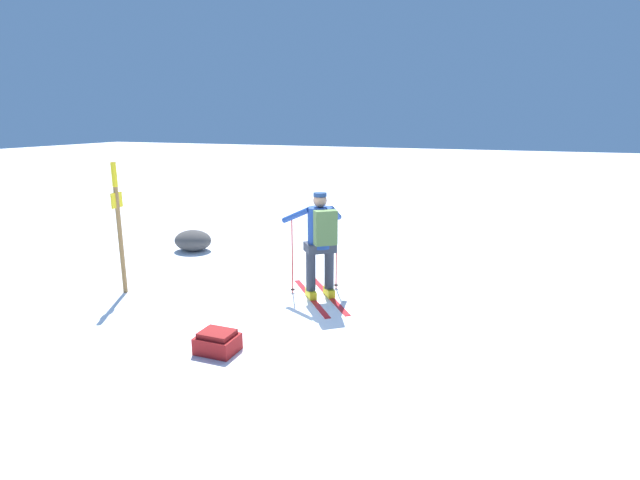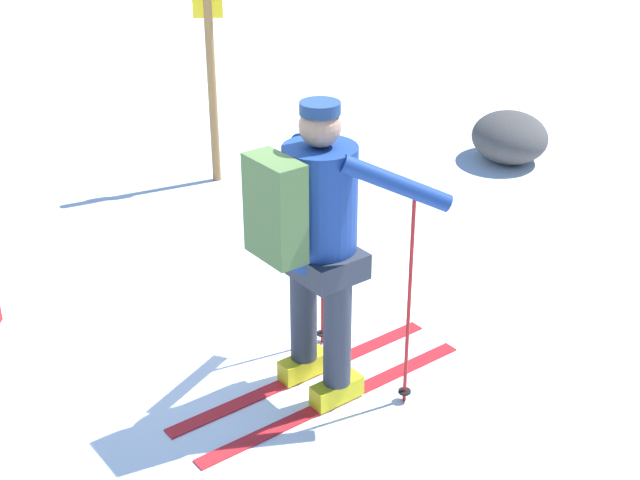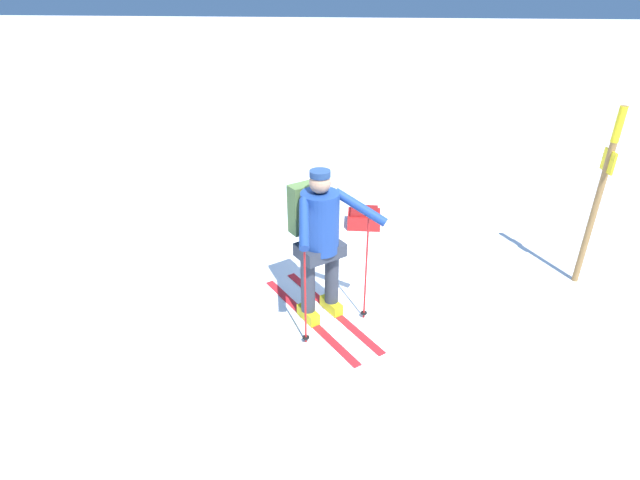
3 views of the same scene
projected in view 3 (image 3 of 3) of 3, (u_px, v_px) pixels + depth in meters
The scene contains 4 objects.
ground_plane at pixel (377, 279), 6.08m from camera, with size 80.00×80.00×0.00m, color white.
skier at pixel (319, 235), 5.01m from camera, with size 1.40×1.63×1.67m.
dropped_backpack at pixel (364, 218), 7.32m from camera, with size 0.48×0.39×0.27m.
trail_marker at pixel (602, 185), 5.48m from camera, with size 0.08×0.24×2.11m.
Camera 3 is at (0.27, 5.17, 3.31)m, focal length 28.00 mm.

